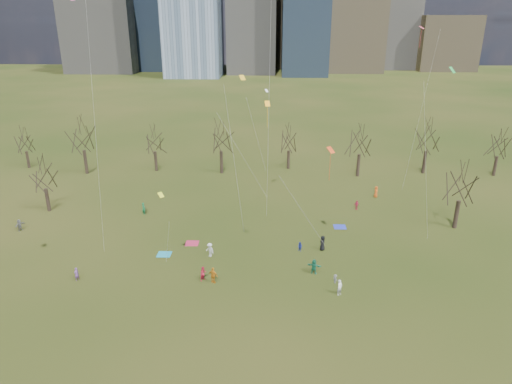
{
  "coord_description": "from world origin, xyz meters",
  "views": [
    {
      "loc": [
        1.5,
        -37.31,
        25.64
      ],
      "look_at": [
        0.0,
        12.0,
        7.0
      ],
      "focal_mm": 32.0,
      "sensor_mm": 36.0,
      "label": 1
    }
  ],
  "objects_px": {
    "person_2": "(203,274)",
    "blanket_navy": "(340,227)",
    "blanket_crimson": "(192,243)",
    "person_4": "(213,275)",
    "person_1": "(340,287)",
    "blanket_teal": "(164,254)"
  },
  "relations": [
    {
      "from": "blanket_teal",
      "to": "person_1",
      "type": "distance_m",
      "value": 20.79
    },
    {
      "from": "blanket_teal",
      "to": "person_1",
      "type": "bearing_deg",
      "value": -21.86
    },
    {
      "from": "person_2",
      "to": "blanket_navy",
      "type": "bearing_deg",
      "value": -14.92
    },
    {
      "from": "blanket_navy",
      "to": "blanket_crimson",
      "type": "distance_m",
      "value": 19.53
    },
    {
      "from": "blanket_crimson",
      "to": "person_1",
      "type": "xyz_separation_m",
      "value": [
        16.49,
        -10.64,
        0.82
      ]
    },
    {
      "from": "blanket_teal",
      "to": "blanket_navy",
      "type": "xyz_separation_m",
      "value": [
        21.59,
        8.21,
        0.0
      ]
    },
    {
      "from": "blanket_crimson",
      "to": "person_4",
      "type": "distance_m",
      "value": 9.66
    },
    {
      "from": "blanket_navy",
      "to": "person_1",
      "type": "distance_m",
      "value": 16.13
    },
    {
      "from": "blanket_crimson",
      "to": "person_2",
      "type": "relative_size",
      "value": 1.0
    },
    {
      "from": "blanket_navy",
      "to": "person_1",
      "type": "xyz_separation_m",
      "value": [
        -2.31,
        -15.94,
        0.82
      ]
    },
    {
      "from": "blanket_navy",
      "to": "person_1",
      "type": "relative_size",
      "value": 0.96
    },
    {
      "from": "person_1",
      "to": "person_2",
      "type": "xyz_separation_m",
      "value": [
        -13.89,
        2.26,
        -0.03
      ]
    },
    {
      "from": "blanket_navy",
      "to": "blanket_crimson",
      "type": "xyz_separation_m",
      "value": [
        -18.79,
        -5.31,
        0.0
      ]
    },
    {
      "from": "person_4",
      "to": "person_1",
      "type": "bearing_deg",
      "value": -159.87
    },
    {
      "from": "blanket_teal",
      "to": "person_4",
      "type": "bearing_deg",
      "value": -42.66
    },
    {
      "from": "blanket_teal",
      "to": "person_2",
      "type": "distance_m",
      "value": 7.73
    },
    {
      "from": "blanket_crimson",
      "to": "person_2",
      "type": "bearing_deg",
      "value": -72.75
    },
    {
      "from": "person_1",
      "to": "blanket_crimson",
      "type": "bearing_deg",
      "value": 104.23
    },
    {
      "from": "person_2",
      "to": "person_4",
      "type": "height_order",
      "value": "person_4"
    },
    {
      "from": "blanket_navy",
      "to": "blanket_crimson",
      "type": "relative_size",
      "value": 1.0
    },
    {
      "from": "blanket_teal",
      "to": "person_2",
      "type": "bearing_deg",
      "value": -45.4
    },
    {
      "from": "blanket_teal",
      "to": "blanket_navy",
      "type": "bearing_deg",
      "value": 20.82
    }
  ]
}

